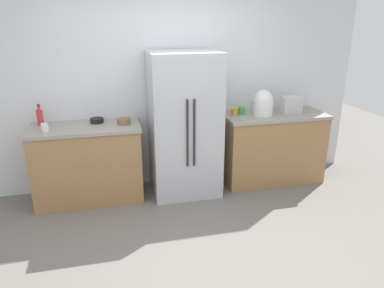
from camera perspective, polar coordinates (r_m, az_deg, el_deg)
The scene contains 13 objects.
ground_plane at distance 3.65m, azimuth 0.28°, elevation -16.61°, with size 10.56×10.56×0.00m, color slate.
kitchen_back_panel at distance 4.70m, azimuth -4.73°, elevation 9.64°, with size 5.28×0.10×2.70m, color silver.
counter_left at distance 4.56m, azimuth -15.98°, elevation -2.91°, with size 1.27×0.61×0.94m.
counter_right at distance 5.02m, azimuth 12.43°, elevation -0.50°, with size 1.35×0.61×0.94m.
refrigerator at distance 4.46m, azimuth -1.20°, elevation 2.99°, with size 0.83×0.69×1.77m.
toaster at distance 4.96m, azimuth 15.34°, elevation 5.96°, with size 0.25×0.15×0.22m, color silver.
rice_cooker at distance 4.74m, azimuth 11.11°, elevation 6.28°, with size 0.26×0.26×0.33m.
bottle_a at distance 4.59m, azimuth -22.75°, elevation 3.94°, with size 0.07×0.07×0.25m.
cup_a at distance 4.72m, azimuth 6.64°, elevation 5.08°, with size 0.08×0.08×0.09m, color orange.
cup_b at distance 4.33m, azimuth -22.11°, elevation 2.41°, with size 0.08×0.08×0.09m, color white.
cup_c at distance 4.78m, azimuth 7.75°, elevation 5.22°, with size 0.09×0.09×0.09m, color green.
bowl_a at distance 4.50m, azimuth -14.70°, elevation 3.60°, with size 0.16×0.16×0.05m, color black.
bowl_b at distance 4.37m, azimuth -10.64°, elevation 3.54°, with size 0.16×0.16×0.07m, color brown.
Camera 1 is at (-0.70, -2.86, 2.16)m, focal length 33.97 mm.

